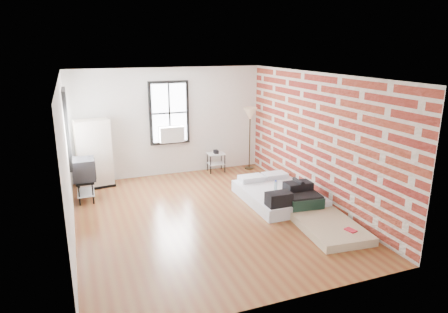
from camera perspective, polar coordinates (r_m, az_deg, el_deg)
name	(u,v)px	position (r m, az deg, el deg)	size (l,w,h in m)	color
ground	(206,216)	(8.16, -2.53, -8.53)	(6.00, 6.00, 0.00)	brown
room_shell	(211,128)	(8.02, -1.93, 4.12)	(5.02, 6.02, 2.80)	silver
mattress_main	(279,194)	(8.91, 7.81, -5.33)	(1.45, 1.96, 0.63)	white
mattress_bare	(319,217)	(8.02, 13.48, -8.46)	(1.17, 1.99, 0.41)	tan
wardrobe	(94,154)	(10.05, -18.07, 0.35)	(0.88, 0.57, 1.65)	black
side_table	(216,157)	(10.81, -1.15, -0.13)	(0.47, 0.38, 0.60)	black
floor_lamp	(250,117)	(10.86, 3.75, 5.69)	(0.37, 0.37, 1.71)	#2F230F
tv_stand	(84,171)	(9.25, -19.35, -1.96)	(0.49, 0.68, 0.95)	black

